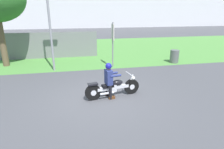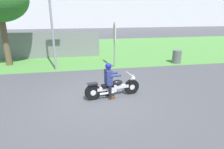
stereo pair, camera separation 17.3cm
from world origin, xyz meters
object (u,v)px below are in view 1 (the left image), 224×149
object	(u,v)px
rider_lead	(109,78)
streetlight_pole	(50,1)
motorcycle_lead	(113,88)
trash_can	(174,56)
sign_banner	(113,38)

from	to	relation	value
rider_lead	streetlight_pole	xyz separation A→B (m)	(-2.28, 4.05, 2.88)
motorcycle_lead	streetlight_pole	distance (m)	5.75
motorcycle_lead	trash_can	bearing A→B (deg)	30.95
streetlight_pole	trash_can	bearing A→B (deg)	1.72
streetlight_pole	trash_can	distance (m)	8.06
sign_banner	trash_can	bearing A→B (deg)	2.39
streetlight_pole	trash_can	xyz separation A→B (m)	(7.36, 0.22, -3.28)
streetlight_pole	trash_can	world-z (taller)	streetlight_pole
motorcycle_lead	rider_lead	xyz separation A→B (m)	(-0.17, -0.03, 0.43)
rider_lead	streetlight_pole	bearing A→B (deg)	109.48
motorcycle_lead	sign_banner	distance (m)	4.37
streetlight_pole	rider_lead	bearing A→B (deg)	-60.66
motorcycle_lead	streetlight_pole	xyz separation A→B (m)	(-2.44, 4.02, 3.31)
streetlight_pole	sign_banner	world-z (taller)	streetlight_pole
motorcycle_lead	sign_banner	world-z (taller)	sign_banner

